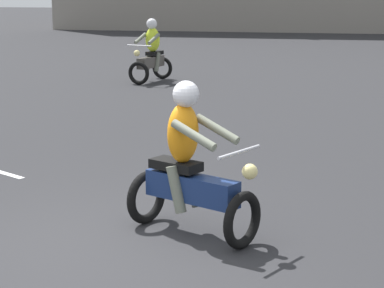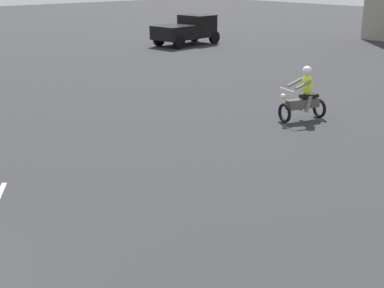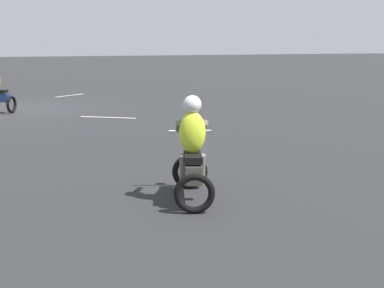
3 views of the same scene
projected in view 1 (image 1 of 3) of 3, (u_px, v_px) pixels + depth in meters
ground_plane at (94, 253)px, 7.50m from camera, size 120.00×120.00×0.00m
motorcycle_rider_foreground at (189, 169)px, 7.88m from camera, size 1.52×1.19×1.66m
motorcycle_rider_background at (151, 54)px, 19.73m from camera, size 0.97×1.56×1.66m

